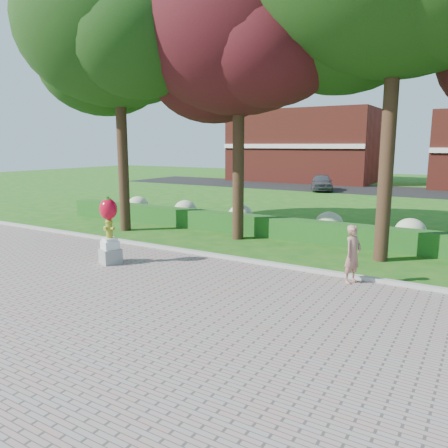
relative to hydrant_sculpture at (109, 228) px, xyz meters
The scene contains 12 objects.
ground 3.77m from the hydrant_sculpture, 11.30° to the right, with size 100.00×100.00×0.00m, color #165715.
walkway 5.99m from the hydrant_sculpture, 53.13° to the right, with size 40.00×14.00×0.04m, color gray.
curb 4.34m from the hydrant_sculpture, 33.03° to the left, with size 40.00×0.18×0.15m, color #ADADA5.
lawn_hedge 7.25m from the hydrant_sculpture, 60.72° to the left, with size 24.00×0.70×0.80m, color #164D17.
hydrangea_row 8.39m from the hydrant_sculpture, 60.66° to the left, with size 20.10×1.10×0.99m.
street 27.54m from the hydrant_sculpture, 82.63° to the left, with size 50.00×8.00×0.02m, color black.
building_left 34.00m from the hydrant_sculpture, 101.00° to the left, with size 14.00×8.00×7.00m, color maroon.
tree_far_left 8.87m from the hydrant_sculpture, 129.25° to the left, with size 9.00×7.68×11.66m.
tree_mid_left 8.30m from the hydrant_sculpture, 75.13° to the left, with size 8.25×7.04×10.69m.
hydrant_sculpture is the anchor object (origin of this frame).
woman 7.15m from the hydrant_sculpture, 15.38° to the left, with size 0.57×0.37×1.55m, color #A16A5C.
parked_car 24.57m from the hydrant_sculpture, 93.72° to the left, with size 1.57×3.90×1.33m, color #46474E.
Camera 1 is at (6.21, -8.65, 3.65)m, focal length 35.00 mm.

